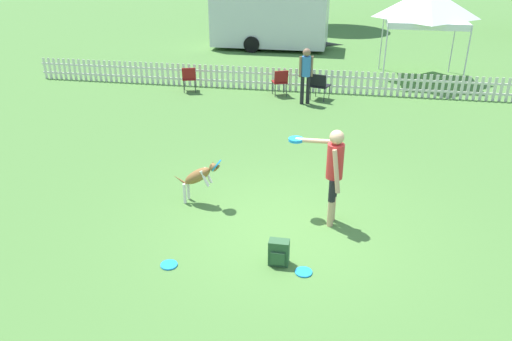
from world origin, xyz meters
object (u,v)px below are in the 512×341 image
Objects in this scene: spectator_standing at (306,71)px; handler_person at (333,166)px; backpack_on_grass at (279,253)px; canopy_tent_main at (427,6)px; frisbee_near_handler at (304,272)px; leaping_dog at (199,176)px; folding_chair_green_right at (189,77)px; folding_chair_blue_left at (319,84)px; frisbee_near_dog at (169,265)px; equipment_trailer at (270,17)px; folding_chair_center at (280,80)px.

handler_person is at bearing 79.07° from spectator_standing.
canopy_tent_main is (3.25, 11.65, 2.26)m from backpack_on_grass.
backpack_on_grass is (-0.69, -1.37, -0.88)m from handler_person.
frisbee_near_handler is at bearing 175.65° from handler_person.
leaping_dog is at bearing 58.48° from spectator_standing.
folding_chair_green_right is at bearing 116.92° from frisbee_near_handler.
frisbee_near_dog is at bearing 97.11° from folding_chair_blue_left.
spectator_standing is (-0.36, 8.12, 0.79)m from backpack_on_grass.
frisbee_near_handler and frisbee_near_dog have the same top height.
folding_chair_green_right is at bearing 15.63° from folding_chair_blue_left.
frisbee_near_dog is at bearing 88.72° from folding_chair_green_right.
equipment_trailer is at bearing -93.70° from spectator_standing.
folding_chair_blue_left is 1.24m from folding_chair_center.
backpack_on_grass reaches higher than frisbee_near_handler.
handler_person reaches higher than leaping_dog.
folding_chair_green_right is at bearing 105.27° from frisbee_near_dog.
frisbee_near_dog is 0.63× the size of backpack_on_grass.
folding_chair_blue_left is 4.13m from folding_chair_green_right.
folding_chair_blue_left is 1.01× the size of folding_chair_center.
equipment_trailer is at bearing 99.37° from backpack_on_grass.
folding_chair_blue_left is 0.14× the size of equipment_trailer.
canopy_tent_main reaches higher than folding_chair_blue_left.
frisbee_near_handler is at bearing 56.01° from leaping_dog.
leaping_dog reaches higher than folding_chair_green_right.
frisbee_near_dog is 1.68m from backpack_on_grass.
canopy_tent_main is at bearing -169.88° from folding_chair_center.
folding_chair_center is at bearing 6.98° from folding_chair_blue_left.
spectator_standing is at bearing 81.45° from frisbee_near_dog.
handler_person is 10.68m from canopy_tent_main.
equipment_trailer reaches higher than leaping_dog.
spectator_standing is at bearing -73.52° from equipment_trailer.
folding_chair_green_right is at bearing -28.72° from spectator_standing.
backpack_on_grass reaches higher than frisbee_near_dog.
equipment_trailer is (-2.29, 7.96, 0.33)m from spectator_standing.
canopy_tent_main is at bearing -7.49° from handler_person.
leaping_dog is 7.47m from folding_chair_green_right.
backpack_on_grass is at bearing -80.22° from equipment_trailer.
leaping_dog is at bearing 92.18° from frisbee_near_dog.
folding_chair_center is at bearing -147.19° from canopy_tent_main.
spectator_standing reaches higher than frisbee_near_handler.
leaping_dog reaches higher than backpack_on_grass.
leaping_dog is 1.18× the size of folding_chair_blue_left.
handler_person is 6.65× the size of frisbee_near_dog.
folding_chair_blue_left is 4.88m from canopy_tent_main.
folding_chair_center is at bearing 165.10° from folding_chair_green_right.
canopy_tent_main is 5.26m from spectator_standing.
handler_person is at bearing 79.19° from frisbee_near_handler.
equipment_trailer is (-2.68, 7.51, 0.83)m from folding_chair_blue_left.
leaping_dog is 2.39m from backpack_on_grass.
leaping_dog reaches higher than folding_chair_center.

